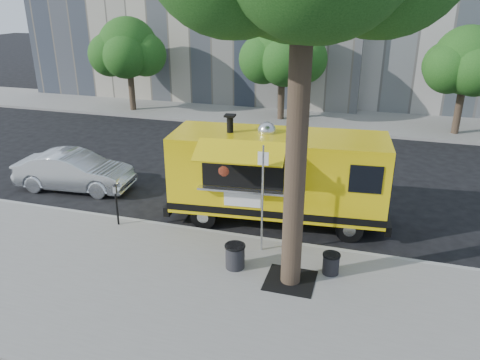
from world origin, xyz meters
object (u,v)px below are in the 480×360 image
object	(u,v)px
parking_meter	(116,199)
food_truck	(277,175)
sedan	(74,171)
trash_bin_right	(235,256)
trash_bin_left	(331,263)
far_tree_c	(467,61)
far_tree_a	(128,48)
sign_post	(263,193)
far_tree_b	(283,51)

from	to	relation	value
parking_meter	food_truck	bearing A→B (deg)	23.26
sedan	trash_bin_right	bearing A→B (deg)	-121.67
parking_meter	trash_bin_right	world-z (taller)	parking_meter
parking_meter	trash_bin_left	world-z (taller)	parking_meter
far_tree_c	trash_bin_left	xyz separation A→B (m)	(-4.50, -14.57, -3.28)
sedan	trash_bin_left	distance (m)	10.13
trash_bin_left	far_tree_a	bearing A→B (deg)	133.02
parking_meter	sedan	bearing A→B (deg)	143.31
far_tree_a	trash_bin_left	world-z (taller)	far_tree_a
far_tree_a	trash_bin_left	size ratio (longest dim) A/B	9.93
parking_meter	sedan	world-z (taller)	parking_meter
sign_post	trash_bin_left	world-z (taller)	sign_post
far_tree_c	parking_meter	world-z (taller)	far_tree_c
far_tree_a	far_tree_b	xyz separation A→B (m)	(9.00, 0.40, 0.06)
food_truck	sign_post	bearing A→B (deg)	-93.14
far_tree_c	sedan	bearing A→B (deg)	-141.03
far_tree_a	far_tree_c	xyz separation A→B (m)	(18.00, 0.10, -0.06)
far_tree_b	food_truck	distance (m)	12.59
far_tree_c	trash_bin_left	distance (m)	15.60
sedan	trash_bin_right	world-z (taller)	sedan
far_tree_c	trash_bin_right	xyz separation A→B (m)	(-6.88, -15.01, -3.23)
far_tree_b	parking_meter	xyz separation A→B (m)	(-2.00, -14.05, -2.85)
sedan	far_tree_b	bearing A→B (deg)	-28.94
food_truck	trash_bin_left	distance (m)	3.59
far_tree_a	parking_meter	world-z (taller)	far_tree_a
far_tree_a	far_tree_b	bearing A→B (deg)	2.54
parking_meter	trash_bin_right	distance (m)	4.34
far_tree_c	sign_post	world-z (taller)	far_tree_c
far_tree_c	food_truck	xyz separation A→B (m)	(-6.54, -11.83, -2.15)
far_tree_b	parking_meter	distance (m)	14.48
food_truck	trash_bin_right	xyz separation A→B (m)	(-0.34, -3.18, -1.07)
far_tree_a	sedan	size ratio (longest dim) A/B	1.26
far_tree_c	food_truck	world-z (taller)	far_tree_c
food_truck	trash_bin_left	xyz separation A→B (m)	(2.04, -2.74, -1.13)
far_tree_a	far_tree_b	distance (m)	9.01
far_tree_b	far_tree_c	size ratio (longest dim) A/B	1.06
far_tree_a	parking_meter	bearing A→B (deg)	-62.85
parking_meter	trash_bin_right	xyz separation A→B (m)	(4.12, -1.26, -0.49)
far_tree_a	trash_bin_right	size ratio (longest dim) A/B	8.34
far_tree_c	trash_bin_left	bearing A→B (deg)	-107.17
far_tree_a	far_tree_c	distance (m)	18.00
far_tree_c	sign_post	size ratio (longest dim) A/B	1.74
far_tree_b	trash_bin_right	distance (m)	15.81
sign_post	far_tree_c	bearing A→B (deg)	65.19
far_tree_a	trash_bin_right	world-z (taller)	far_tree_a
far_tree_a	trash_bin_right	xyz separation A→B (m)	(11.12, -14.91, -3.28)
far_tree_b	sign_post	size ratio (longest dim) A/B	1.83
far_tree_b	trash_bin_left	xyz separation A→B (m)	(4.50, -14.87, -3.39)
trash_bin_right	trash_bin_left	bearing A→B (deg)	10.50
parking_meter	trash_bin_right	size ratio (longest dim) A/B	2.08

